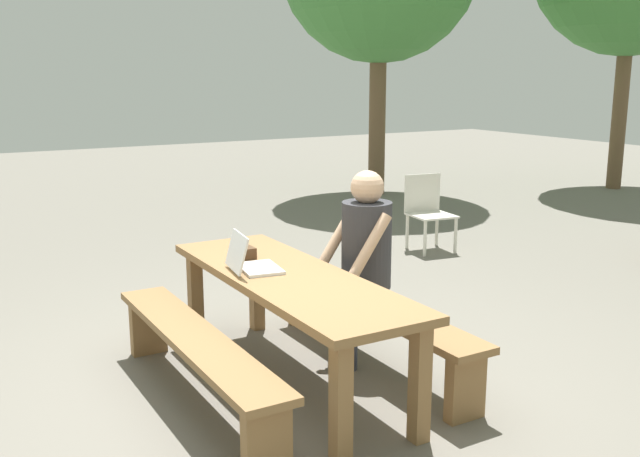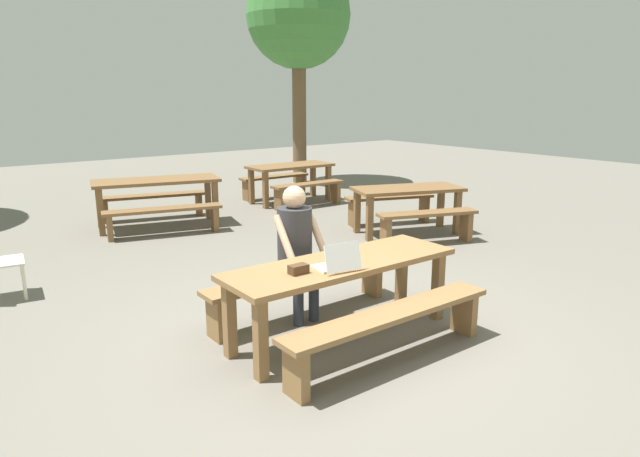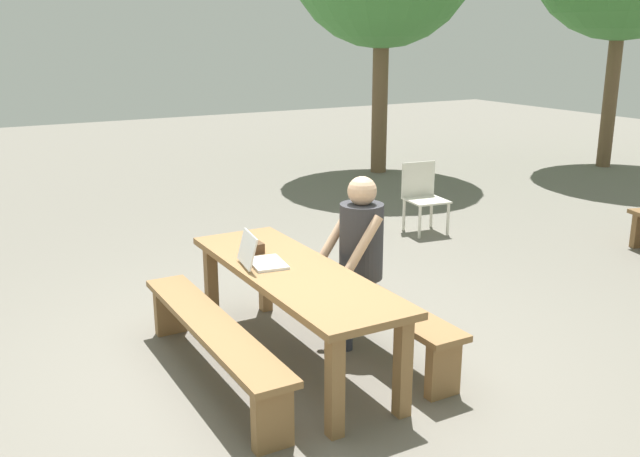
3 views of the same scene
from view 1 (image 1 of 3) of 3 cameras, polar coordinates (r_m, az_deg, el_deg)
The scene contains 8 objects.
ground_plane at distance 4.66m, azimuth -2.37°, elevation -12.05°, with size 30.00×30.00×0.00m, color slate.
picnic_table_front at distance 4.45m, azimuth -2.43°, elevation -4.93°, with size 2.18×0.69×0.71m.
bench_near at distance 4.30m, azimuth -9.80°, elevation -9.51°, with size 2.06×0.30×0.44m.
bench_far at distance 4.84m, azimuth 4.13°, elevation -6.86°, with size 2.06×0.30×0.44m.
laptop at distance 4.50m, azimuth -5.50°, elevation -2.63°, with size 0.37×0.34×0.24m.
small_pouch at distance 4.83m, azimuth -5.90°, elevation -1.87°, with size 0.16×0.09×0.07m.
person_seated at distance 4.76m, azimuth 3.39°, elevation -1.83°, with size 0.44×0.42×1.30m.
plastic_chair at distance 7.97m, azimuth 8.52°, elevation 1.43°, with size 0.49×0.49×0.82m.
Camera 1 is at (3.76, -1.98, 1.92)m, focal length 40.52 mm.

